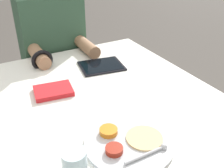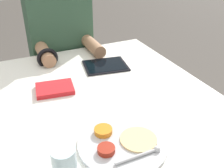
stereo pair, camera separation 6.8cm
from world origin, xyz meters
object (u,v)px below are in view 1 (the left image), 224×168
Objects in this scene: tablet_device at (101,66)px; person_diner at (56,70)px; red_notebook at (53,91)px; drinking_glass at (75,164)px; thali_tray at (129,142)px.

person_diner reaches higher than tablet_device.
tablet_device is (0.30, 0.13, -0.00)m from red_notebook.
drinking_glass is (-0.08, -0.46, 0.04)m from red_notebook.
tablet_device is 2.62× the size of drinking_glass.
thali_tray reaches higher than tablet_device.
thali_tray is at bearing 11.58° from drinking_glass.
person_diner is 13.76× the size of drinking_glass.
red_notebook is (-0.12, 0.42, 0.00)m from thali_tray.
person_diner reaches higher than thali_tray.
person_diner is (0.17, 0.53, -0.18)m from red_notebook.
thali_tray is 0.44m from red_notebook.
red_notebook is at bearing 105.42° from thali_tray.
tablet_device is at bearing 23.55° from red_notebook.
red_notebook is 0.47m from drinking_glass.
tablet_device is 0.70m from drinking_glass.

